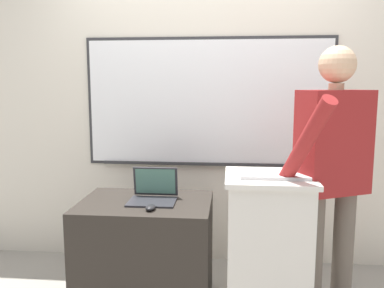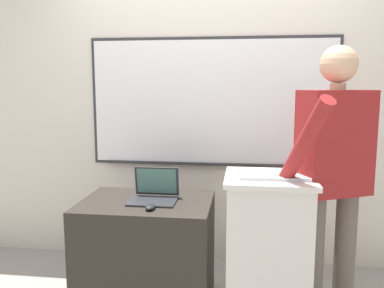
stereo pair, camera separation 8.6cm
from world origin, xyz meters
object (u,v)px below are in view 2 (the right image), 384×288
laptop (155,191)px  computer_mouse_by_laptop (150,207)px  lectern_podium (267,250)px  person_presenter (334,167)px  side_desk (147,253)px  wireless_keyboard (275,177)px

laptop → computer_mouse_by_laptop: size_ratio=3.08×
lectern_podium → computer_mouse_by_laptop: 0.77m
lectern_podium → laptop: bearing=168.3°
lectern_podium → person_presenter: bearing=7.0°
lectern_podium → computer_mouse_by_laptop: lectern_podium is taller
side_desk → laptop: size_ratio=2.81×
laptop → side_desk: bearing=-143.1°
side_desk → laptop: laptop is taller
person_presenter → side_desk: bearing=151.3°
wireless_keyboard → computer_mouse_by_laptop: bearing=-179.6°
side_desk → wireless_keyboard: wireless_keyboard is taller
person_presenter → computer_mouse_by_laptop: bearing=160.7°
lectern_podium → wireless_keyboard: bearing=-68.2°
computer_mouse_by_laptop → side_desk: bearing=111.1°
side_desk → person_presenter: person_presenter is taller
computer_mouse_by_laptop → wireless_keyboard: bearing=0.4°
side_desk → laptop: (0.05, 0.04, 0.42)m
laptop → wireless_keyboard: wireless_keyboard is taller
computer_mouse_by_laptop → laptop: bearing=95.3°
lectern_podium → computer_mouse_by_laptop: bearing=-174.6°
computer_mouse_by_laptop → lectern_podium: bearing=5.4°
lectern_podium → side_desk: bearing=171.7°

